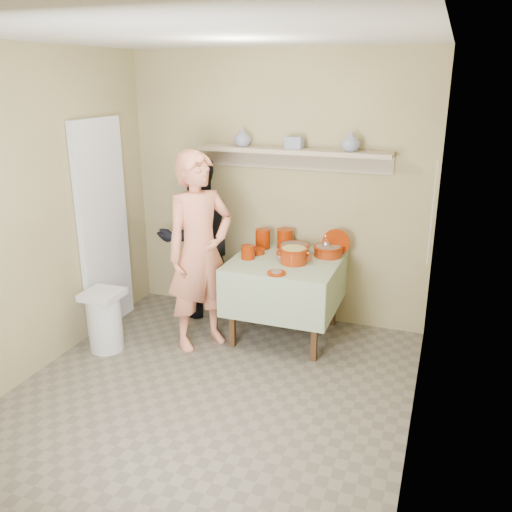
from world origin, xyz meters
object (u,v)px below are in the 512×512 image
at_px(person_helper, 197,237).
at_px(trash_bin, 105,320).
at_px(cazuela_rice, 294,254).
at_px(serving_table, 286,272).
at_px(person_cook, 200,252).

bearing_deg(person_helper, trash_bin, 22.48).
bearing_deg(trash_bin, person_helper, 67.45).
bearing_deg(cazuela_rice, serving_table, 141.84).
bearing_deg(trash_bin, cazuela_rice, 25.97).
bearing_deg(cazuela_rice, person_cook, -155.20).
xyz_separation_m(person_cook, cazuela_rice, (0.75, 0.35, -0.04)).
height_order(person_helper, trash_bin, person_helper).
xyz_separation_m(person_cook, serving_table, (0.66, 0.42, -0.25)).
height_order(serving_table, cazuela_rice, cazuela_rice).
height_order(person_helper, serving_table, person_helper).
bearing_deg(trash_bin, person_cook, 27.10).
bearing_deg(serving_table, person_helper, 167.97).
xyz_separation_m(serving_table, cazuela_rice, (0.09, -0.07, 0.20)).
relative_size(person_helper, trash_bin, 2.90).
distance_m(person_cook, trash_bin, 1.06).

